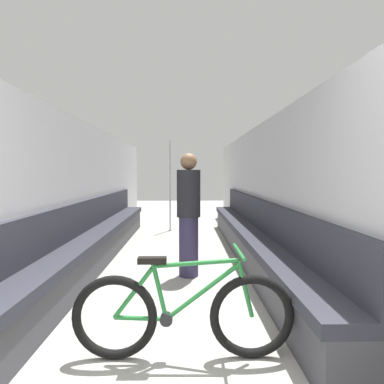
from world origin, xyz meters
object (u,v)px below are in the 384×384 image
object	(u,v)px
bench_seat_row_right	(251,239)
grab_pole_near	(170,187)
bicycle	(183,314)
passenger_standing	(189,213)
bench_seat_row_left	(98,240)

from	to	relation	value
bench_seat_row_right	grab_pole_near	world-z (taller)	grab_pole_near
bench_seat_row_right	bicycle	size ratio (longest dim) A/B	4.11
grab_pole_near	passenger_standing	size ratio (longest dim) A/B	1.31
bench_seat_row_left	grab_pole_near	bearing A→B (deg)	70.47
bench_seat_row_left	passenger_standing	xyz separation A→B (m)	(1.34, -0.74, 0.49)
passenger_standing	grab_pole_near	bearing A→B (deg)	121.90
grab_pole_near	passenger_standing	world-z (taller)	grab_pole_near
bicycle	grab_pole_near	distance (m)	5.43
bicycle	passenger_standing	size ratio (longest dim) A/B	1.01
grab_pole_near	bicycle	bearing A→B (deg)	-86.41
bench_seat_row_right	passenger_standing	xyz separation A→B (m)	(-0.94, -0.74, 0.49)
bench_seat_row_right	passenger_standing	bearing A→B (deg)	-141.55
grab_pole_near	bench_seat_row_left	bearing A→B (deg)	-109.53
bench_seat_row_left	passenger_standing	world-z (taller)	passenger_standing
bench_seat_row_right	bicycle	bearing A→B (deg)	-110.20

